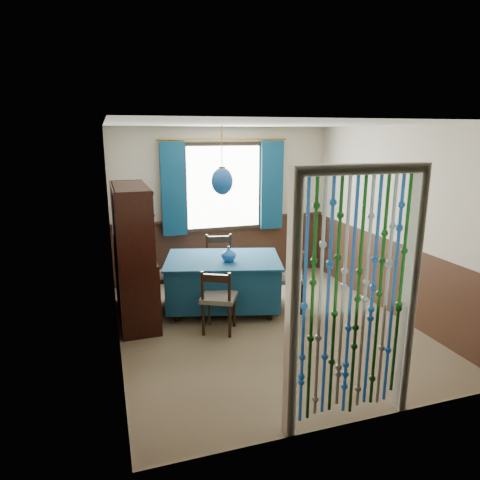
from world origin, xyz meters
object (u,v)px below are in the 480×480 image
object	(u,v)px
vase_sideboard	(135,240)
vase_table	(229,254)
chair_far	(220,263)
chair_left	(154,278)
sideboard	(134,274)
pendant_lamp	(222,181)
dining_table	(223,280)
chair_near	(218,299)
bowl_shelf	(138,232)
chair_right	(290,278)

from	to	relation	value
vase_sideboard	vase_table	bearing A→B (deg)	-27.06
chair_far	chair_left	bearing A→B (deg)	31.74
sideboard	chair_far	bearing A→B (deg)	22.10
chair_left	pendant_lamp	distance (m)	1.61
chair_far	pendant_lamp	distance (m)	1.47
dining_table	vase_sideboard	xyz separation A→B (m)	(-1.12, 0.45, 0.55)
vase_table	sideboard	bearing A→B (deg)	168.89
chair_near	chair_left	distance (m)	1.11
dining_table	chair_far	xyz separation A→B (m)	(0.13, 0.64, 0.04)
chair_near	vase_sideboard	bearing A→B (deg)	155.63
sideboard	vase_sideboard	world-z (taller)	sideboard
chair_near	pendant_lamp	xyz separation A→B (m)	(0.24, 0.66, 1.35)
dining_table	sideboard	size ratio (longest dim) A/B	1.00
chair_left	vase_table	bearing A→B (deg)	69.28
pendant_lamp	vase_sideboard	distance (m)	1.45
vase_sideboard	bowl_shelf	bearing A→B (deg)	-90.00
chair_left	vase_table	size ratio (longest dim) A/B	4.85
dining_table	vase_table	bearing A→B (deg)	-58.45
chair_near	chair_far	xyz separation A→B (m)	(0.37, 1.30, 0.04)
chair_far	chair_right	bearing A→B (deg)	138.57
pendant_lamp	dining_table	bearing A→B (deg)	116.57
chair_near	chair_far	distance (m)	1.35
pendant_lamp	vase_table	xyz separation A→B (m)	(0.04, -0.14, -0.96)
chair_right	chair_left	bearing A→B (deg)	86.19
dining_table	chair_left	world-z (taller)	chair_left
chair_far	vase_table	world-z (taller)	vase_table
vase_table	vase_sideboard	size ratio (longest dim) A/B	0.92
bowl_shelf	vase_sideboard	bearing A→B (deg)	90.00
dining_table	pendant_lamp	bearing A→B (deg)	-48.22
chair_left	bowl_shelf	xyz separation A→B (m)	(-0.21, -0.45, 0.75)
chair_near	bowl_shelf	bearing A→B (deg)	-179.40
chair_left	bowl_shelf	bearing A→B (deg)	-23.99
chair_far	bowl_shelf	bearing A→B (deg)	44.83
chair_far	bowl_shelf	size ratio (longest dim) A/B	4.07
chair_near	bowl_shelf	distance (m)	1.26
bowl_shelf	vase_sideboard	world-z (taller)	bowl_shelf
chair_near	vase_sideboard	xyz separation A→B (m)	(-0.87, 1.11, 0.55)
chair_far	chair_left	distance (m)	1.11
chair_right	pendant_lamp	xyz separation A→B (m)	(-0.87, 0.30, 1.32)
bowl_shelf	sideboard	bearing A→B (deg)	100.82
chair_left	vase_sideboard	xyz separation A→B (m)	(-0.21, 0.22, 0.50)
chair_near	chair_right	xyz separation A→B (m)	(1.11, 0.36, 0.03)
chair_right	vase_sideboard	size ratio (longest dim) A/B	4.35
chair_near	chair_right	distance (m)	1.17
chair_right	sideboard	world-z (taller)	sideboard
chair_near	chair_right	bearing A→B (deg)	45.31
dining_table	chair_left	xyz separation A→B (m)	(-0.91, 0.23, 0.05)
pendant_lamp	bowl_shelf	world-z (taller)	pendant_lamp
pendant_lamp	bowl_shelf	distance (m)	1.27
dining_table	chair_right	bearing A→B (deg)	-3.55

